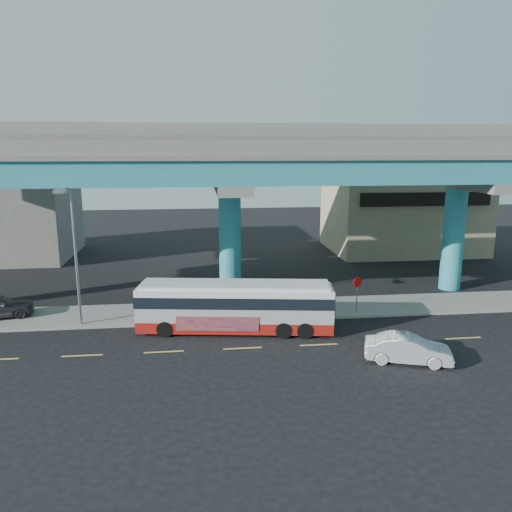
{
  "coord_description": "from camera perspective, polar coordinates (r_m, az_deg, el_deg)",
  "views": [
    {
      "loc": [
        -2.1,
        -24.24,
        10.12
      ],
      "look_at": [
        1.19,
        4.0,
        3.9
      ],
      "focal_mm": 35.0,
      "sensor_mm": 36.0,
      "label": 1
    }
  ],
  "objects": [
    {
      "name": "lane_markings",
      "position": [
        26.07,
        -1.54,
        -10.49
      ],
      "size": [
        58.0,
        0.12,
        0.01
      ],
      "color": "#D8C64C",
      "rests_on": "ground"
    },
    {
      "name": "sidewalk",
      "position": [
        31.46,
        -2.49,
        -6.29
      ],
      "size": [
        70.0,
        4.0,
        0.15
      ],
      "primitive_type": "cube",
      "color": "gray",
      "rests_on": "ground"
    },
    {
      "name": "building_concrete",
      "position": [
        51.76,
        -26.94,
        4.77
      ],
      "size": [
        12.0,
        10.0,
        9.0
      ],
      "primitive_type": "cube",
      "color": "gray",
      "rests_on": "ground"
    },
    {
      "name": "stop_sign",
      "position": [
        31.13,
        11.53,
        -3.5
      ],
      "size": [
        0.62,
        0.33,
        2.26
      ],
      "rotation": [
        0.0,
        0.0,
        0.07
      ],
      "color": "gray",
      "rests_on": "sidewalk"
    },
    {
      "name": "transit_bus",
      "position": [
        27.92,
        -2.36,
        -5.61
      ],
      "size": [
        11.04,
        3.88,
        2.78
      ],
      "rotation": [
        0.0,
        0.0,
        -0.15
      ],
      "color": "maroon",
      "rests_on": "ground"
    },
    {
      "name": "street_lamp",
      "position": [
        28.9,
        -20.32,
        2.12
      ],
      "size": [
        0.5,
        2.61,
        8.08
      ],
      "color": "gray",
      "rests_on": "sidewalk"
    },
    {
      "name": "ground",
      "position": [
        26.35,
        -1.6,
        -10.25
      ],
      "size": [
        120.0,
        120.0,
        0.0
      ],
      "primitive_type": "plane",
      "color": "black",
      "rests_on": "ground"
    },
    {
      "name": "building_beige",
      "position": [
        51.74,
        16.32,
        4.5
      ],
      "size": [
        14.0,
        10.23,
        7.0
      ],
      "color": "tan",
      "rests_on": "ground"
    },
    {
      "name": "viaduct",
      "position": [
        33.43,
        -3.1,
        10.64
      ],
      "size": [
        52.0,
        12.4,
        11.7
      ],
      "color": "teal",
      "rests_on": "ground"
    },
    {
      "name": "sedan",
      "position": [
        25.34,
        16.99,
        -10.13
      ],
      "size": [
        3.85,
        4.9,
        1.34
      ],
      "primitive_type": "imported",
      "rotation": [
        0.0,
        0.0,
        1.25
      ],
      "color": "#B9B8BD",
      "rests_on": "ground"
    }
  ]
}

